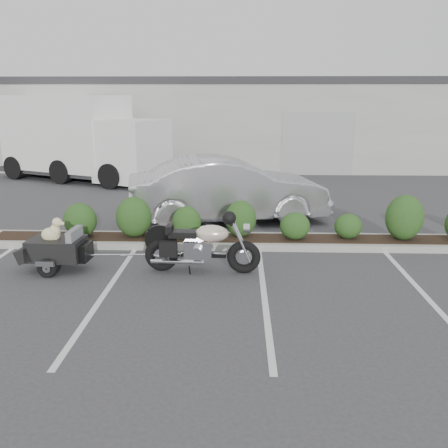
{
  "coord_description": "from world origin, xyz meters",
  "views": [
    {
      "loc": [
        0.77,
        -7.99,
        3.25
      ],
      "look_at": [
        0.46,
        1.19,
        0.75
      ],
      "focal_mm": 38.0,
      "sensor_mm": 36.0,
      "label": 1
    }
  ],
  "objects_px": {
    "pet_trailer": "(56,248)",
    "delivery_truck": "(82,140)",
    "motorcycle": "(202,247)",
    "sedan": "(228,190)",
    "dumpster": "(130,166)"
  },
  "relations": [
    {
      "from": "sedan",
      "to": "dumpster",
      "type": "relative_size",
      "value": 2.48
    },
    {
      "from": "dumpster",
      "to": "delivery_truck",
      "type": "relative_size",
      "value": 0.28
    },
    {
      "from": "sedan",
      "to": "dumpster",
      "type": "xyz_separation_m",
      "value": [
        -3.99,
        6.0,
        -0.25
      ]
    },
    {
      "from": "sedan",
      "to": "delivery_truck",
      "type": "height_order",
      "value": "delivery_truck"
    },
    {
      "from": "delivery_truck",
      "to": "dumpster",
      "type": "bearing_deg",
      "value": 14.76
    },
    {
      "from": "delivery_truck",
      "to": "sedan",
      "type": "bearing_deg",
      "value": -23.24
    },
    {
      "from": "motorcycle",
      "to": "sedan",
      "type": "relative_size",
      "value": 0.43
    },
    {
      "from": "sedan",
      "to": "delivery_truck",
      "type": "bearing_deg",
      "value": 30.34
    },
    {
      "from": "motorcycle",
      "to": "dumpster",
      "type": "bearing_deg",
      "value": 112.77
    },
    {
      "from": "motorcycle",
      "to": "delivery_truck",
      "type": "relative_size",
      "value": 0.3
    },
    {
      "from": "pet_trailer",
      "to": "delivery_truck",
      "type": "xyz_separation_m",
      "value": [
        -2.68,
        10.06,
        1.12
      ]
    },
    {
      "from": "pet_trailer",
      "to": "delivery_truck",
      "type": "relative_size",
      "value": 0.24
    },
    {
      "from": "sedan",
      "to": "dumpster",
      "type": "height_order",
      "value": "sedan"
    },
    {
      "from": "sedan",
      "to": "delivery_truck",
      "type": "xyz_separation_m",
      "value": [
        -5.87,
        6.3,
        0.71
      ]
    },
    {
      "from": "pet_trailer",
      "to": "dumpster",
      "type": "bearing_deg",
      "value": 97.36
    }
  ]
}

